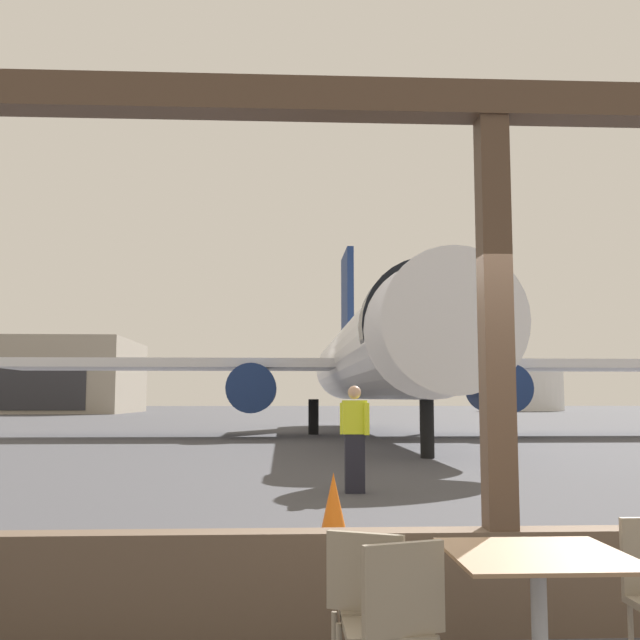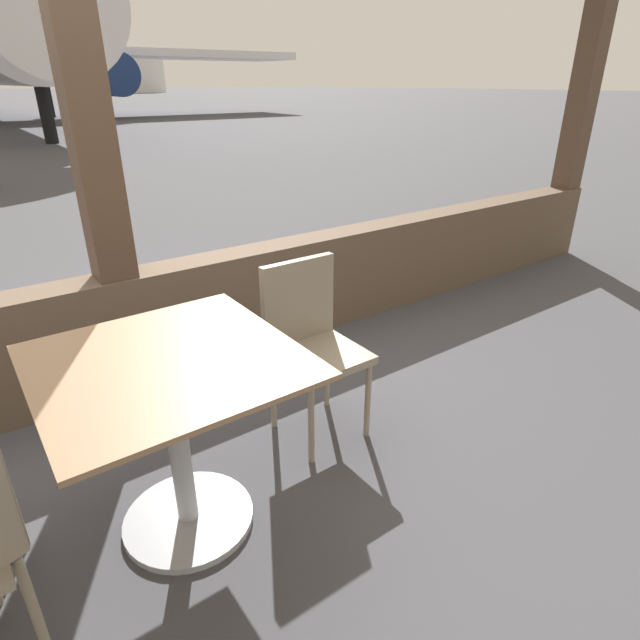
# 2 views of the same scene
# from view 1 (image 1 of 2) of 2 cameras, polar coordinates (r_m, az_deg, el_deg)

# --- Properties ---
(ground_plane) EXTENTS (220.00, 220.00, 0.00)m
(ground_plane) POSITION_cam_1_polar(r_m,az_deg,el_deg) (45.10, -1.03, -7.88)
(ground_plane) COLOR #424247
(window_frame) EXTENTS (9.07, 0.24, 3.72)m
(window_frame) POSITION_cam_1_polar(r_m,az_deg,el_deg) (5.26, 13.29, -8.41)
(window_frame) COLOR brown
(window_frame) RESTS_ON ground
(dining_table) EXTENTS (0.88, 0.88, 0.76)m
(dining_table) POSITION_cam_1_polar(r_m,az_deg,el_deg) (4.17, 16.20, -20.37)
(dining_table) COLOR #8C6B4C
(dining_table) RESTS_ON ground
(cafe_chair_window_left) EXTENTS (0.48, 0.48, 0.88)m
(cafe_chair_window_left) POSITION_cam_1_polar(r_m,az_deg,el_deg) (3.74, 5.60, -21.42)
(cafe_chair_window_left) COLOR gray
(cafe_chair_window_left) RESTS_ON ground
(cafe_chair_window_right) EXTENTS (0.51, 0.51, 0.86)m
(cafe_chair_window_right) POSITION_cam_1_polar(r_m,az_deg,el_deg) (4.08, 3.95, -20.16)
(cafe_chair_window_right) COLOR gray
(cafe_chair_window_right) RESTS_ON ground
(airplane) EXTENTS (30.23, 29.49, 9.95)m
(airplane) POSITION_cam_1_polar(r_m,az_deg,el_deg) (30.83, 4.13, -2.81)
(airplane) COLOR silver
(airplane) RESTS_ON ground
(ground_crew_worker) EXTENTS (0.46, 0.40, 1.74)m
(ground_crew_worker) POSITION_cam_1_polar(r_m,az_deg,el_deg) (12.51, 2.63, -8.81)
(ground_crew_worker) COLOR black
(ground_crew_worker) RESTS_ON ground
(traffic_cone) EXTENTS (0.36, 0.36, 0.72)m
(traffic_cone) POSITION_cam_1_polar(r_m,az_deg,el_deg) (8.51, 1.02, -13.96)
(traffic_cone) COLOR orange
(traffic_cone) RESTS_ON ground
(distant_hangar) EXTENTS (18.56, 17.18, 7.74)m
(distant_hangar) POSITION_cam_1_polar(r_m,az_deg,el_deg) (86.58, -19.98, -4.03)
(distant_hangar) COLOR #9E9384
(distant_hangar) RESTS_ON ground
(fuel_storage_tank) EXTENTS (9.07, 9.07, 5.86)m
(fuel_storage_tank) POSITION_cam_1_polar(r_m,az_deg,el_deg) (98.28, 15.27, -4.91)
(fuel_storage_tank) COLOR white
(fuel_storage_tank) RESTS_ON ground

